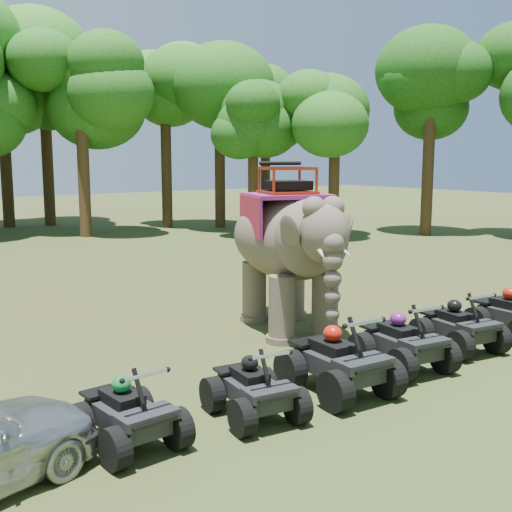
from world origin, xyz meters
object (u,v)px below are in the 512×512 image
at_px(atv_0, 127,404).
at_px(atv_4, 459,320).
at_px(atv_3, 403,335).
at_px(atv_1, 254,381).
at_px(elephant, 288,247).
at_px(atv_2, 339,353).

xyz_separation_m(atv_0, atv_4, (7.26, 0.07, 0.04)).
height_order(atv_3, atv_4, atv_3).
bearing_deg(atv_1, atv_0, -179.69).
bearing_deg(atv_0, atv_4, -3.59).
distance_m(atv_1, atv_3, 3.53).
distance_m(elephant, atv_4, 3.92).
relative_size(atv_0, atv_2, 0.85).
height_order(elephant, atv_0, elephant).
bearing_deg(atv_3, atv_1, -169.56).
bearing_deg(atv_0, elephant, 27.16).
distance_m(elephant, atv_1, 5.19).
relative_size(atv_1, atv_2, 0.83).
bearing_deg(elephant, atv_4, -43.04).
xyz_separation_m(atv_2, atv_4, (3.62, 0.32, -0.07)).
bearing_deg(atv_3, atv_4, 11.21).
distance_m(atv_0, atv_1, 1.94).
bearing_deg(atv_4, atv_3, -167.38).
distance_m(elephant, atv_3, 3.59).
distance_m(atv_0, atv_2, 3.65).
height_order(elephant, atv_3, elephant).
distance_m(atv_1, atv_2, 1.72).
height_order(atv_0, atv_4, atv_4).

